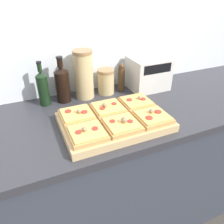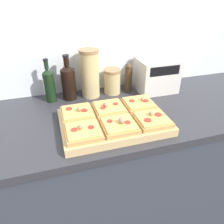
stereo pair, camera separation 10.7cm
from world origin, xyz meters
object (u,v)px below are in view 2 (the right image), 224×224
Objects in this scene: olive_oil_bottle at (49,85)px; toaster_oven at (156,75)px; grain_jar_short at (112,81)px; grain_jar_tall at (90,74)px; cutting_board at (114,122)px; pepper_mill at (128,78)px; wine_bottle at (68,82)px.

toaster_oven is at bearing -2.94° from olive_oil_bottle.
olive_oil_bottle is 0.38m from grain_jar_short.
cutting_board is at bearing -83.69° from grain_jar_tall.
cutting_board is 0.41m from pepper_mill.
cutting_board is 0.38m from grain_jar_tall.
cutting_board is 0.40m from wine_bottle.
grain_jar_short is at bearing 74.34° from cutting_board.
grain_jar_tall reaches higher than toaster_oven.
grain_jar_short is 0.11m from pepper_mill.
grain_jar_short is (0.10, 0.35, 0.06)m from cutting_board.
olive_oil_bottle is at bearing 177.06° from toaster_oven.
olive_oil_bottle is at bearing 128.08° from cutting_board.
olive_oil_bottle is 1.41× the size of pepper_mill.
olive_oil_bottle is 0.11m from wine_bottle.
olive_oil_bottle reaches higher than toaster_oven.
wine_bottle is at bearing 176.48° from toaster_oven.
grain_jar_tall reaches higher than pepper_mill.
grain_jar_tall is 1.59× the size of pepper_mill.
wine_bottle is 1.48× the size of pepper_mill.
wine_bottle is at bearing 0.00° from olive_oil_bottle.
toaster_oven is (0.42, -0.03, -0.04)m from grain_jar_tall.
grain_jar_short is at bearing 173.15° from toaster_oven.
cutting_board is at bearing -139.88° from toaster_oven.
pepper_mill is at bearing 0.00° from olive_oil_bottle.
wine_bottle is 0.27m from grain_jar_short.
cutting_board is 2.02× the size of olive_oil_bottle.
wine_bottle is at bearing 180.00° from pepper_mill.
toaster_oven is (0.55, -0.03, -0.01)m from wine_bottle.
toaster_oven is (0.65, -0.03, -0.00)m from olive_oil_bottle.
toaster_oven is (0.17, -0.03, 0.01)m from pepper_mill.
wine_bottle is (0.11, 0.00, 0.01)m from olive_oil_bottle.
wine_bottle is 0.93× the size of grain_jar_tall.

